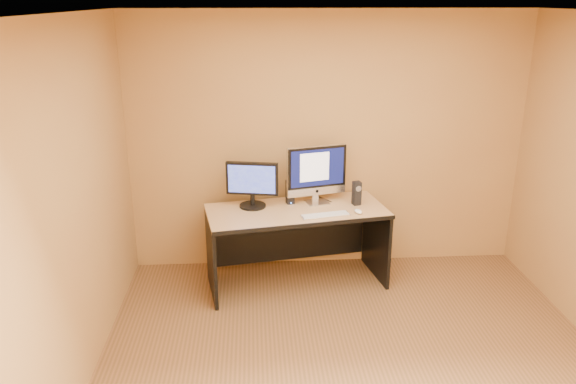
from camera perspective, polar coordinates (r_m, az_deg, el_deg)
name	(u,v)px	position (r m, az deg, el deg)	size (l,w,h in m)	color
floor	(359,378)	(4.45, 7.18, -18.20)	(4.00, 4.00, 0.00)	brown
walls	(367,216)	(3.81, 7.98, -2.46)	(4.00, 4.00, 2.60)	#9D753F
ceiling	(377,14)	(3.55, 8.98, 17.45)	(4.00, 4.00, 0.00)	white
desk	(297,247)	(5.49, 0.88, -5.62)	(1.69, 0.74, 0.78)	tan
imac	(318,175)	(5.42, 3.04, 1.77)	(0.60, 0.22, 0.58)	silver
second_monitor	(252,185)	(5.35, -3.65, 0.73)	(0.51, 0.25, 0.44)	black
speaker_left	(290,192)	(5.46, 0.21, 0.00)	(0.07, 0.08, 0.23)	black
speaker_right	(357,193)	(5.47, 6.99, -0.12)	(0.07, 0.08, 0.23)	black
keyboard	(325,215)	(5.19, 3.83, -2.36)	(0.45, 0.12, 0.02)	silver
mouse	(358,211)	(5.29, 7.15, -1.96)	(0.06, 0.11, 0.04)	white
cable_a	(323,199)	(5.63, 3.62, -0.68)	(0.01, 0.01, 0.23)	black
cable_b	(313,199)	(5.62, 2.52, -0.67)	(0.01, 0.01, 0.19)	black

